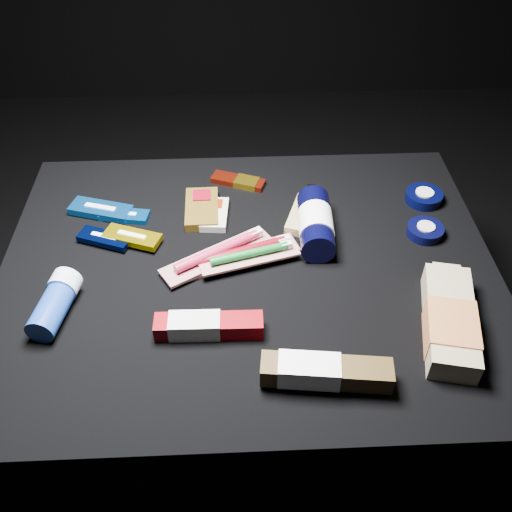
{
  "coord_description": "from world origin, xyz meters",
  "views": [
    {
      "loc": [
        -0.02,
        -0.8,
        1.18
      ],
      "look_at": [
        0.01,
        0.01,
        0.42
      ],
      "focal_mm": 40.0,
      "sensor_mm": 36.0,
      "label": 1
    }
  ],
  "objects_px": {
    "bodywash_bottle": "(450,322)",
    "deodorant_stick": "(55,303)",
    "lotion_bottle": "(316,223)",
    "toothpaste_carton_red": "(204,326)"
  },
  "relations": [
    {
      "from": "bodywash_bottle",
      "to": "deodorant_stick",
      "type": "bearing_deg",
      "value": -173.55
    },
    {
      "from": "toothpaste_carton_red",
      "to": "lotion_bottle",
      "type": "bearing_deg",
      "value": 48.87
    },
    {
      "from": "lotion_bottle",
      "to": "bodywash_bottle",
      "type": "distance_m",
      "value": 0.33
    },
    {
      "from": "lotion_bottle",
      "to": "bodywash_bottle",
      "type": "relative_size",
      "value": 0.88
    },
    {
      "from": "bodywash_bottle",
      "to": "toothpaste_carton_red",
      "type": "height_order",
      "value": "bodywash_bottle"
    },
    {
      "from": "bodywash_bottle",
      "to": "toothpaste_carton_red",
      "type": "distance_m",
      "value": 0.43
    },
    {
      "from": "deodorant_stick",
      "to": "lotion_bottle",
      "type": "bearing_deg",
      "value": 32.27
    },
    {
      "from": "lotion_bottle",
      "to": "deodorant_stick",
      "type": "distance_m",
      "value": 0.53
    },
    {
      "from": "bodywash_bottle",
      "to": "deodorant_stick",
      "type": "distance_m",
      "value": 0.7
    },
    {
      "from": "bodywash_bottle",
      "to": "toothpaste_carton_red",
      "type": "bearing_deg",
      "value": -169.64
    }
  ]
}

